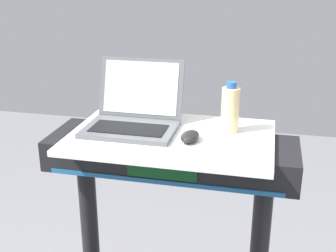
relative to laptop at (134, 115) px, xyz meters
name	(u,v)px	position (x,y,z in m)	size (l,w,h in m)	color
desk_board	(171,137)	(0.15, -0.04, -0.06)	(0.72, 0.48, 0.02)	white
laptop	(134,115)	(0.00, 0.00, 0.00)	(0.33, 0.30, 0.24)	#515459
computer_mouse	(190,136)	(0.23, -0.09, -0.03)	(0.06, 0.10, 0.03)	black
water_bottle	(230,109)	(0.35, 0.04, 0.04)	(0.07, 0.07, 0.18)	beige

